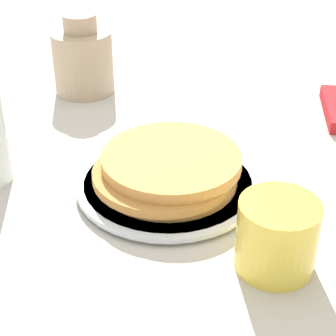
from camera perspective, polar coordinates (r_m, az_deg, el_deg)
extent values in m
plane|color=#BCB7AD|center=(0.71, -0.52, -2.11)|extent=(4.00, 4.00, 0.00)
cylinder|color=silver|center=(0.70, 0.00, -1.87)|extent=(0.21, 0.21, 0.01)
cylinder|color=silver|center=(0.70, 0.00, -1.70)|extent=(0.23, 0.23, 0.01)
cylinder|color=#BB854A|center=(0.70, -0.03, -0.70)|extent=(0.17, 0.17, 0.01)
cylinder|color=#B67D3C|center=(0.68, -0.26, -0.55)|extent=(0.17, 0.17, 0.01)
cylinder|color=tan|center=(0.69, 0.35, 0.91)|extent=(0.17, 0.17, 0.01)
cylinder|color=yellow|center=(0.58, 11.00, -6.78)|extent=(0.08, 0.08, 0.08)
cylinder|color=tan|center=(0.96, -8.61, 10.60)|extent=(0.10, 0.10, 0.10)
cylinder|color=tan|center=(0.94, -8.94, 14.36)|extent=(0.05, 0.05, 0.03)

